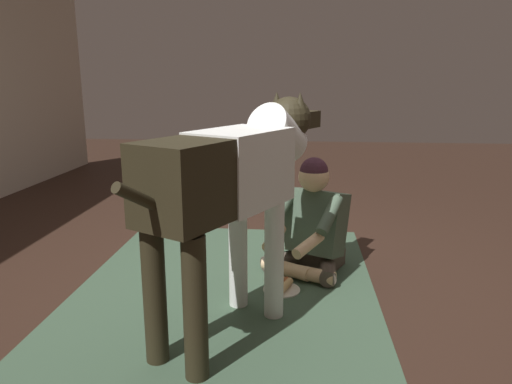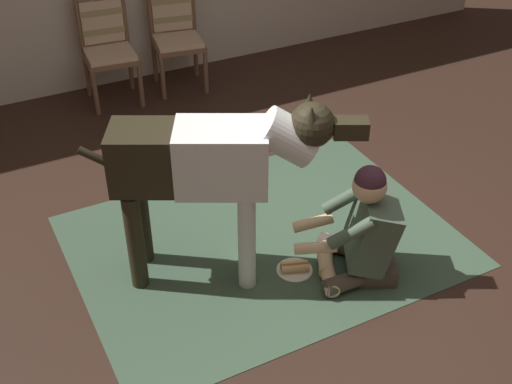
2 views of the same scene
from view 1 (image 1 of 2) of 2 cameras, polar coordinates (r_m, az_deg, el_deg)
The scene contains 5 objects.
ground_plane at distance 3.21m, azimuth 1.61°, elevation -10.69°, with size 14.61×14.61×0.00m, color #332119.
area_rug at distance 3.07m, azimuth -3.77°, elevation -11.79°, with size 2.53×1.90×0.01m, color #3D5640.
person_sitting_on_floor at distance 3.30m, azimuth 6.80°, elevation -4.01°, with size 0.73×0.63×0.80m.
large_dog at distance 2.40m, azimuth -2.63°, elevation 1.65°, with size 1.51×0.88×1.24m.
hot_dog_on_plate at distance 3.06m, azimuth 3.13°, elevation -11.43°, with size 0.24×0.24×0.06m.
Camera 1 is at (-2.92, -0.18, 1.32)m, focal length 33.01 mm.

